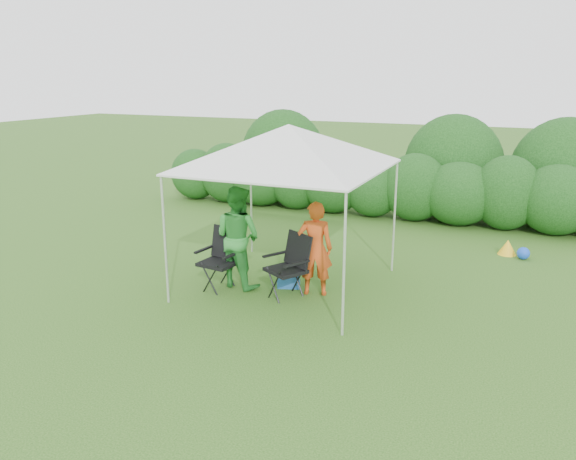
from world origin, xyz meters
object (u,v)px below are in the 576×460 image
at_px(chair_right, 291,262).
at_px(cooler, 289,277).
at_px(man, 315,248).
at_px(woman, 238,237).
at_px(chair_left, 222,254).
at_px(canopy, 289,147).

relative_size(chair_right, cooler, 2.23).
height_order(man, woman, woman).
xyz_separation_m(man, cooler, (-0.54, 0.13, -0.64)).
relative_size(woman, cooler, 3.74).
height_order(chair_left, woman, woman).
xyz_separation_m(canopy, man, (0.56, -0.18, -1.65)).
xyz_separation_m(canopy, woman, (-0.81, -0.34, -1.57)).
distance_m(chair_left, man, 1.65).
relative_size(canopy, cooler, 6.46).
height_order(man, cooler, man).
xyz_separation_m(canopy, chair_left, (-1.03, -0.54, -1.86)).
bearing_deg(man, cooler, -30.19).
relative_size(man, cooler, 3.37).
bearing_deg(cooler, man, -32.16).
xyz_separation_m(chair_left, woman, (0.22, 0.20, 0.29)).
height_order(canopy, cooler, canopy).
relative_size(chair_right, man, 0.66).
xyz_separation_m(chair_left, man, (1.60, 0.36, 0.20)).
height_order(chair_right, cooler, chair_right).
bearing_deg(cooler, chair_left, -174.09).
distance_m(canopy, man, 1.76).
distance_m(man, woman, 1.39).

